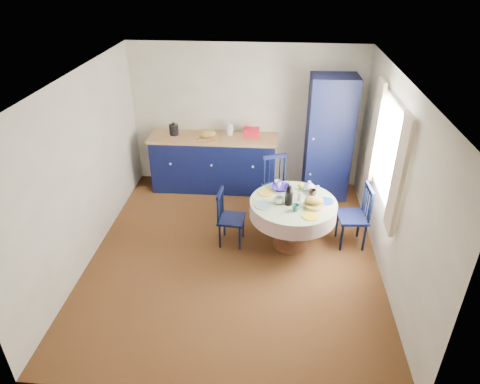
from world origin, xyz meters
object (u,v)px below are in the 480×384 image
(kitchen_counter, at_px, (214,162))
(cobalt_bowl, at_px, (281,188))
(chair_left, at_px, (229,217))
(pantry_cabinet, at_px, (329,139))
(mug_a, at_px, (279,200))
(chair_far, at_px, (277,186))
(mug_d, at_px, (278,184))
(mug_b, at_px, (296,208))
(mug_c, at_px, (313,193))
(chair_right, at_px, (356,216))
(dining_table, at_px, (294,209))

(kitchen_counter, relative_size, cobalt_bowl, 8.48)
(kitchen_counter, xyz_separation_m, cobalt_bowl, (1.17, -1.33, 0.26))
(chair_left, height_order, cobalt_bowl, chair_left)
(pantry_cabinet, height_order, mug_a, pantry_cabinet)
(chair_far, bearing_deg, mug_a, -110.51)
(pantry_cabinet, xyz_separation_m, mug_d, (-0.82, -1.14, -0.27))
(mug_b, bearing_deg, pantry_cabinet, 72.06)
(chair_left, distance_m, cobalt_bowl, 0.87)
(pantry_cabinet, height_order, mug_c, pantry_cabinet)
(chair_left, height_order, chair_far, chair_far)
(chair_far, height_order, chair_right, chair_far)
(chair_left, xyz_separation_m, chair_right, (1.81, 0.12, 0.05))
(chair_left, bearing_deg, chair_right, -80.80)
(mug_d, bearing_deg, chair_far, 91.00)
(cobalt_bowl, bearing_deg, mug_c, -15.74)
(chair_far, height_order, cobalt_bowl, chair_far)
(mug_d, bearing_deg, dining_table, -60.75)
(chair_far, xyz_separation_m, cobalt_bowl, (0.05, -0.55, 0.27))
(pantry_cabinet, relative_size, chair_right, 2.22)
(kitchen_counter, relative_size, dining_table, 1.82)
(pantry_cabinet, height_order, chair_left, pantry_cabinet)
(chair_left, bearing_deg, kitchen_counter, 20.30)
(kitchen_counter, distance_m, mug_d, 1.71)
(dining_table, distance_m, cobalt_bowl, 0.40)
(mug_d, bearing_deg, mug_c, -23.03)
(mug_b, bearing_deg, dining_table, 92.64)
(pantry_cabinet, height_order, chair_right, pantry_cabinet)
(chair_far, bearing_deg, chair_right, -56.03)
(mug_c, distance_m, mug_d, 0.53)
(dining_table, bearing_deg, mug_a, -162.75)
(cobalt_bowl, bearing_deg, mug_b, -70.87)
(dining_table, distance_m, mug_c, 0.37)
(kitchen_counter, relative_size, mug_d, 20.93)
(cobalt_bowl, bearing_deg, chair_right, -11.21)
(pantry_cabinet, distance_m, chair_right, 1.58)
(cobalt_bowl, bearing_deg, chair_far, 95.08)
(mug_a, distance_m, mug_b, 0.29)
(mug_a, bearing_deg, mug_d, 91.54)
(pantry_cabinet, bearing_deg, cobalt_bowl, -124.15)
(chair_left, distance_m, mug_c, 1.24)
(chair_right, bearing_deg, mug_d, -109.27)
(chair_left, bearing_deg, mug_a, -89.05)
(dining_table, bearing_deg, pantry_cabinet, 69.07)
(mug_b, bearing_deg, chair_left, 165.89)
(chair_left, xyz_separation_m, cobalt_bowl, (0.73, 0.34, 0.34))
(kitchen_counter, distance_m, chair_far, 1.37)
(mug_a, height_order, mug_b, mug_a)
(kitchen_counter, bearing_deg, dining_table, -51.08)
(kitchen_counter, relative_size, chair_far, 2.27)
(chair_left, distance_m, mug_b, 1.02)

